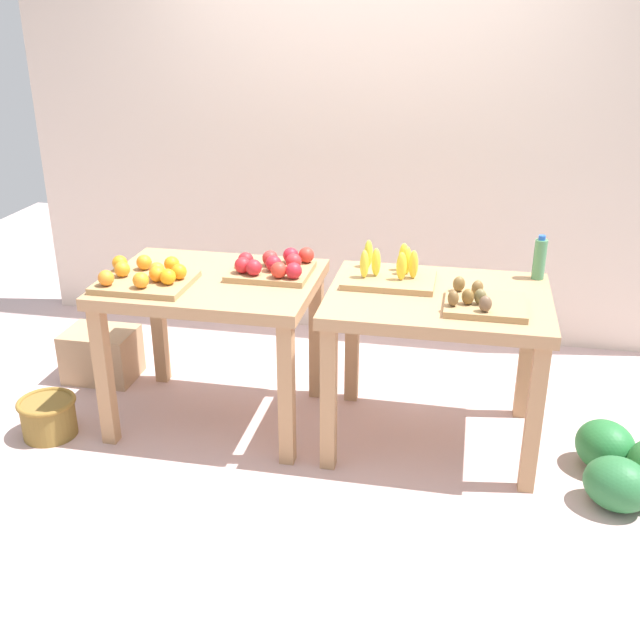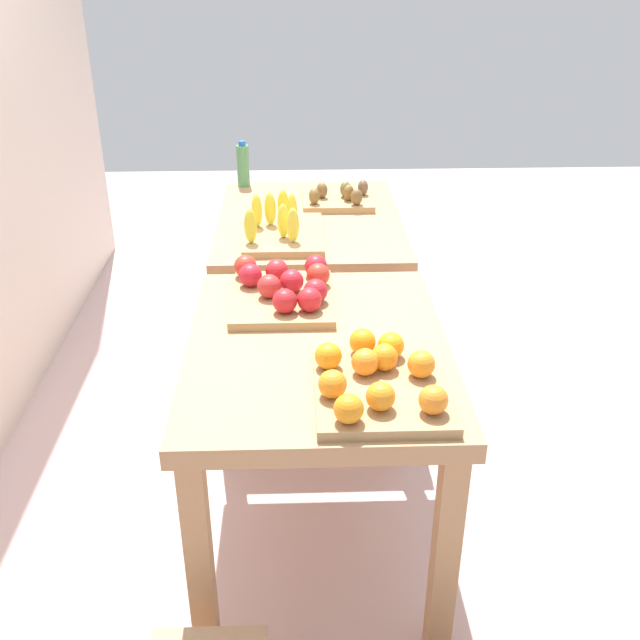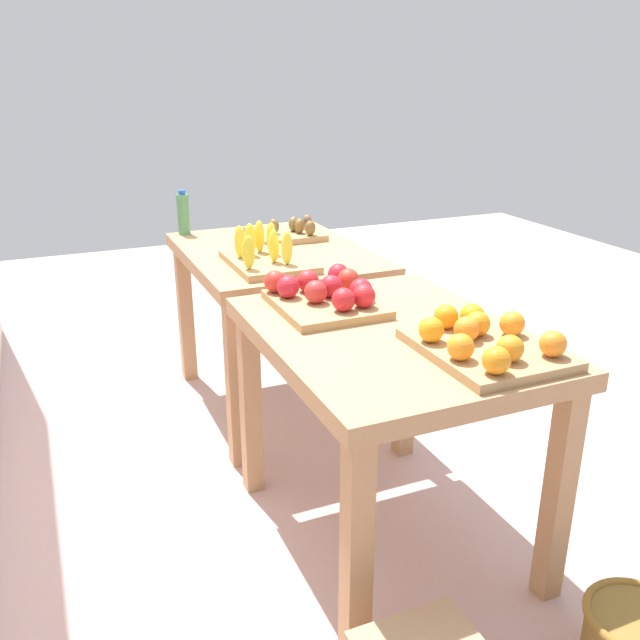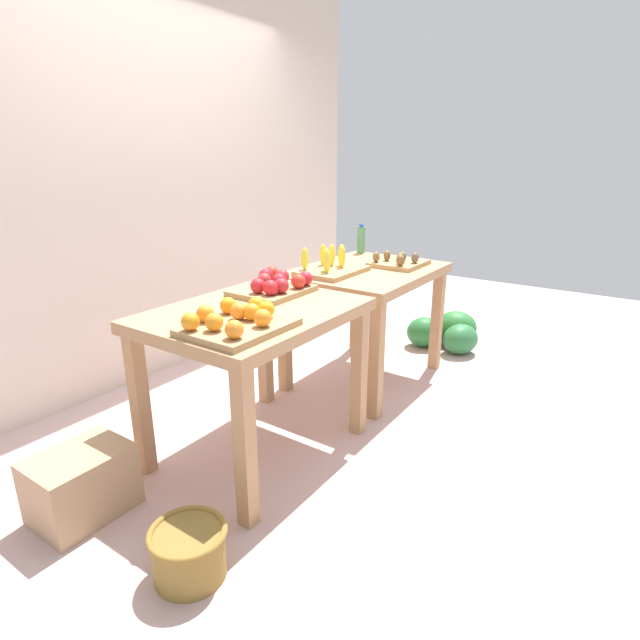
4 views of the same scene
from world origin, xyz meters
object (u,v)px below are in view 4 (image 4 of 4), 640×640
object	(u,v)px
display_table_right	(366,286)
banana_crate	(331,266)
cardboard_produce_box	(82,484)
display_table_left	(255,331)
kiwi_bin	(398,262)
water_bottle	(361,240)
wicker_basket	(189,551)
watermelon_pile	(448,332)
apple_bin	(275,285)
orange_bin	(237,321)

from	to	relation	value
display_table_right	banana_crate	distance (m)	0.32
display_table_right	cardboard_produce_box	size ratio (longest dim) A/B	2.60
display_table_right	cardboard_produce_box	xyz separation A→B (m)	(-1.94, 0.30, -0.52)
display_table_left	kiwi_bin	size ratio (longest dim) A/B	2.89
water_bottle	cardboard_produce_box	world-z (taller)	water_bottle
display_table_left	wicker_basket	xyz separation A→B (m)	(-0.79, -0.35, -0.56)
watermelon_pile	wicker_basket	distance (m)	2.84
kiwi_bin	cardboard_produce_box	xyz separation A→B (m)	(-2.13, 0.44, -0.67)
apple_bin	watermelon_pile	distance (m)	1.92
wicker_basket	display_table_left	bearing A→B (deg)	23.80
cardboard_produce_box	display_table_left	bearing A→B (deg)	-20.13
banana_crate	kiwi_bin	size ratio (longest dim) A/B	1.22
banana_crate	apple_bin	bearing A→B (deg)	-177.86
display_table_left	cardboard_produce_box	world-z (taller)	display_table_left
orange_bin	apple_bin	distance (m)	0.62
water_bottle	banana_crate	bearing A→B (deg)	-164.90
display_table_right	orange_bin	distance (m)	1.41
display_table_left	banana_crate	size ratio (longest dim) A/B	2.36
wicker_basket	banana_crate	bearing A→B (deg)	15.79
wicker_basket	orange_bin	bearing A→B (deg)	20.78
apple_bin	watermelon_pile	bearing A→B (deg)	-11.82
apple_bin	kiwi_bin	distance (m)	1.05
water_bottle	watermelon_pile	size ratio (longest dim) A/B	0.33
display_table_right	cardboard_produce_box	distance (m)	2.03
orange_bin	cardboard_produce_box	size ratio (longest dim) A/B	1.12
display_table_right	wicker_basket	xyz separation A→B (m)	(-1.91, -0.35, -0.56)
apple_bin	water_bottle	xyz separation A→B (m)	(1.29, 0.21, 0.06)
display_table_left	banana_crate	world-z (taller)	banana_crate
display_table_right	kiwi_bin	world-z (taller)	kiwi_bin
display_table_right	banana_crate	bearing A→B (deg)	153.80
water_bottle	watermelon_pile	bearing A→B (deg)	-51.93
wicker_basket	display_table_right	bearing A→B (deg)	10.36
apple_bin	cardboard_produce_box	bearing A→B (deg)	169.76
water_bottle	watermelon_pile	distance (m)	1.06
banana_crate	display_table_left	bearing A→B (deg)	-172.09
apple_bin	wicker_basket	world-z (taller)	apple_bin
apple_bin	kiwi_bin	size ratio (longest dim) A/B	1.11
display_table_right	water_bottle	xyz separation A→B (m)	(0.47, 0.31, 0.22)
display_table_left	kiwi_bin	distance (m)	1.33
cardboard_produce_box	kiwi_bin	bearing A→B (deg)	-11.56
kiwi_bin	cardboard_produce_box	size ratio (longest dim) A/B	0.90
orange_bin	cardboard_produce_box	bearing A→B (deg)	140.03
display_table_right	watermelon_pile	distance (m)	1.10
kiwi_bin	wicker_basket	xyz separation A→B (m)	(-2.11, -0.21, -0.71)
apple_bin	orange_bin	bearing A→B (deg)	-155.94
display_table_left	watermelon_pile	bearing A→B (deg)	-7.44
kiwi_bin	watermelon_pile	xyz separation A→B (m)	(0.72, -0.13, -0.69)
water_bottle	display_table_left	bearing A→B (deg)	-168.81
display_table_right	wicker_basket	bearing A→B (deg)	-169.64
display_table_left	wicker_basket	world-z (taller)	display_table_left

